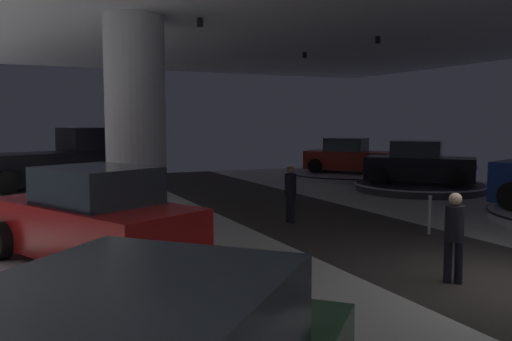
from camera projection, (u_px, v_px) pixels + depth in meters
name	position (u px, v px, depth m)	size (l,w,h in m)	color
column_left	(136.00, 124.00, 13.77)	(1.55, 1.55, 5.50)	silver
display_platform_mid_left	(94.00, 269.00, 9.50)	(4.65, 4.65, 0.31)	silver
display_car_mid_left	(94.00, 219.00, 9.40)	(3.56, 4.56, 1.71)	red
display_platform_deep_right	(349.00, 175.00, 26.44)	(6.05, 6.05, 0.26)	#B7B7BC
display_car_deep_right	(348.00, 157.00, 26.37)	(4.02, 4.41, 1.71)	maroon
display_platform_deep_left	(46.00, 190.00, 20.67)	(5.68, 5.68, 0.25)	#B7B7BC
pickup_truck_deep_left	(53.00, 163.00, 20.79)	(5.70, 3.98, 2.30)	black
display_platform_far_right	(419.00, 187.00, 21.39)	(5.15, 5.15, 0.31)	#333338
display_car_far_right	(419.00, 164.00, 21.32)	(4.19, 4.29, 1.71)	black
visitor_walking_near	(290.00, 191.00, 14.57)	(0.32, 0.32, 1.59)	black
visitor_walking_far	(454.00, 232.00, 9.13)	(0.32, 0.32, 1.59)	black
stanchion_a	(429.00, 221.00, 13.03)	(0.28, 0.28, 1.01)	#333338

